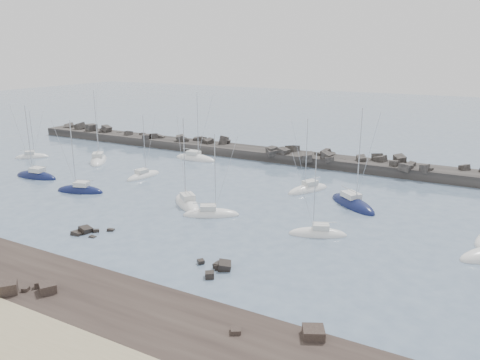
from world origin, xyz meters
name	(u,v)px	position (x,y,z in m)	size (l,w,h in m)	color
ground	(163,216)	(0.00, 0.00, 0.00)	(400.00, 400.00, 0.00)	slate
rock_shelf	(20,285)	(-0.17, -22.00, 0.02)	(140.00, 12.32, 1.83)	black
rock_cluster_near	(85,233)	(-4.73, -9.43, 0.02)	(4.26, 4.05, 1.53)	black
rock_cluster_far	(220,268)	(15.01, -9.96, 0.18)	(4.27, 3.90, 1.61)	black
breakwater	(246,154)	(-7.67, 37.98, 0.34)	(115.00, 7.47, 5.13)	#292624
sailboat_0	(32,157)	(-45.74, 14.90, 0.13)	(6.17, 5.99, 10.53)	white
sailboat_1	(99,161)	(-31.19, 19.21, 0.15)	(8.28, 9.40, 15.24)	white
sailboat_2	(80,191)	(-18.44, 2.51, 0.15)	(8.12, 4.55, 12.45)	#0F1742
sailboat_3	(143,176)	(-15.50, 14.31, 0.13)	(3.22, 7.64, 11.75)	white
sailboat_4	(195,159)	(-15.02, 29.92, 0.14)	(9.41, 2.98, 14.83)	white
sailboat_5	(187,204)	(0.12, 5.41, 0.15)	(8.29, 7.43, 13.64)	white
sailboat_6	(308,190)	(13.03, 20.48, 0.14)	(5.83, 8.16, 12.62)	white
sailboat_7	(211,215)	(5.57, 3.28, 0.13)	(7.83, 5.88, 12.15)	white
sailboat_8	(352,205)	(21.27, 16.71, 0.15)	(9.39, 8.51, 15.34)	#0F1742
sailboat_9	(318,234)	(20.66, 3.66, 0.13)	(7.34, 4.71, 11.23)	white
sailboat_13	(36,177)	(-31.85, 4.96, 0.16)	(8.81, 3.58, 13.73)	#0F1742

